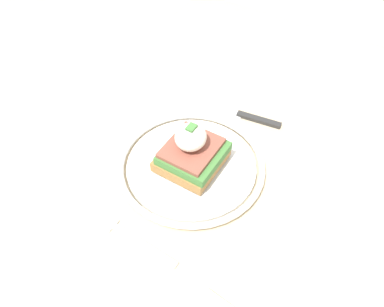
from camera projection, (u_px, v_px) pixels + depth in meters
dining_table at (203, 215)px, 0.69m from camera, size 1.06×0.66×0.72m
plate at (192, 165)px, 0.60m from camera, size 0.24×0.24×0.02m
sandwich at (192, 151)px, 0.58m from camera, size 0.10×0.09×0.08m
fork at (129, 236)px, 0.52m from camera, size 0.02×0.14×0.00m
knife at (242, 115)px, 0.69m from camera, size 0.04×0.17×0.01m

